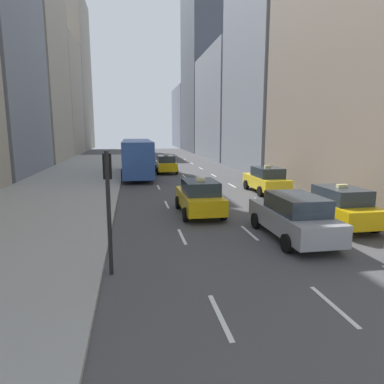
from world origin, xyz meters
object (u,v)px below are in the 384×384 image
(sedan_black_near, at_px, (293,216))
(taxi_second, at_px, (200,197))
(taxi_lead, at_px, (266,180))
(taxi_third, at_px, (166,164))
(traffic_light_pole, at_px, (108,193))
(city_bus, at_px, (137,156))
(taxi_fourth, at_px, (338,206))

(sedan_black_near, bearing_deg, taxi_second, 122.04)
(taxi_lead, relative_size, taxi_third, 1.00)
(taxi_second, xyz_separation_m, traffic_light_pole, (-3.95, -6.62, 1.53))
(taxi_second, relative_size, city_bus, 0.38)
(taxi_fourth, relative_size, city_bus, 0.38)
(sedan_black_near, height_order, traffic_light_pole, traffic_light_pole)
(taxi_fourth, bearing_deg, taxi_second, 151.42)
(taxi_lead, xyz_separation_m, sedan_black_near, (-2.80, -9.65, 0.01))
(taxi_second, distance_m, city_bus, 15.80)
(city_bus, bearing_deg, taxi_second, -79.73)
(taxi_third, relative_size, city_bus, 0.38)
(sedan_black_near, bearing_deg, city_bus, 105.68)
(taxi_second, distance_m, traffic_light_pole, 7.86)
(taxi_second, height_order, traffic_light_pole, traffic_light_pole)
(taxi_lead, height_order, city_bus, city_bus)
(taxi_lead, xyz_separation_m, city_bus, (-8.41, 10.34, 0.91))
(city_bus, bearing_deg, traffic_light_pole, -92.94)
(city_bus, xyz_separation_m, traffic_light_pole, (-1.14, -22.14, 0.62))
(taxi_second, xyz_separation_m, taxi_third, (0.00, 17.16, 0.00))
(taxi_second, bearing_deg, taxi_fourth, -28.58)
(taxi_third, relative_size, taxi_fourth, 1.00)
(taxi_lead, distance_m, city_bus, 13.36)
(taxi_lead, height_order, taxi_fourth, same)
(sedan_black_near, distance_m, city_bus, 20.79)
(taxi_fourth, xyz_separation_m, sedan_black_near, (-2.80, -1.42, 0.01))
(city_bus, bearing_deg, taxi_fourth, -65.63)
(sedan_black_near, distance_m, traffic_light_pole, 7.24)
(sedan_black_near, bearing_deg, taxi_fourth, 26.95)
(taxi_second, distance_m, sedan_black_near, 5.28)
(taxi_lead, distance_m, traffic_light_pole, 15.26)
(sedan_black_near, relative_size, traffic_light_pole, 1.36)
(city_bus, bearing_deg, taxi_lead, -50.87)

